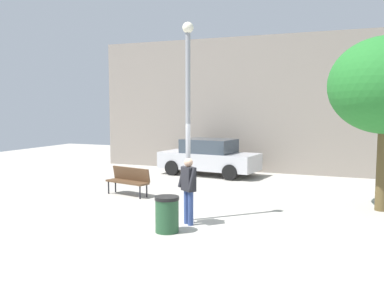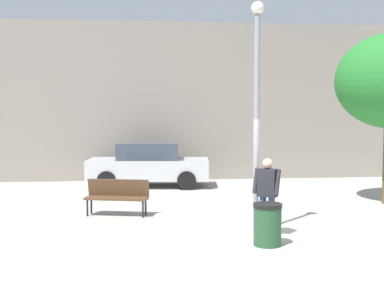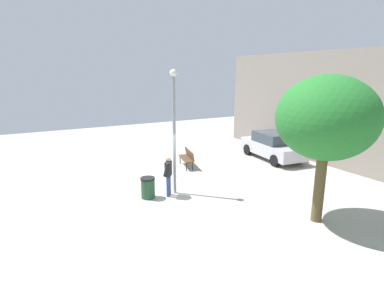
{
  "view_description": "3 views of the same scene",
  "coord_description": "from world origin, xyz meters",
  "px_view_note": "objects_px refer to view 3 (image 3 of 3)",
  "views": [
    {
      "loc": [
        4.44,
        -10.37,
        2.95
      ],
      "look_at": [
        -0.26,
        0.81,
        1.63
      ],
      "focal_mm": 41.42,
      "sensor_mm": 36.0,
      "label": 1
    },
    {
      "loc": [
        -2.65,
        -11.48,
        2.71
      ],
      "look_at": [
        -1.29,
        1.15,
        1.65
      ],
      "focal_mm": 49.89,
      "sensor_mm": 36.0,
      "label": 2
    },
    {
      "loc": [
        11.34,
        -5.44,
        4.93
      ],
      "look_at": [
        0.07,
        0.71,
        1.6
      ],
      "focal_mm": 29.83,
      "sensor_mm": 36.0,
      "label": 3
    }
  ],
  "objects_px": {
    "person_by_lamppost": "(168,173)",
    "trash_bin": "(148,188)",
    "plaza_tree": "(327,119)",
    "lamppost": "(174,123)",
    "park_bench": "(188,157)",
    "parked_car_silver": "(272,146)"
  },
  "relations": [
    {
      "from": "person_by_lamppost",
      "to": "trash_bin",
      "type": "xyz_separation_m",
      "value": [
        -0.19,
        -0.82,
        -0.54
      ]
    },
    {
      "from": "trash_bin",
      "to": "plaza_tree",
      "type": "bearing_deg",
      "value": 42.77
    },
    {
      "from": "lamppost",
      "to": "park_bench",
      "type": "bearing_deg",
      "value": 144.26
    },
    {
      "from": "plaza_tree",
      "to": "person_by_lamppost",
      "type": "bearing_deg",
      "value": -141.97
    },
    {
      "from": "lamppost",
      "to": "person_by_lamppost",
      "type": "relative_size",
      "value": 3.01
    },
    {
      "from": "plaza_tree",
      "to": "lamppost",
      "type": "bearing_deg",
      "value": -145.99
    },
    {
      "from": "lamppost",
      "to": "plaza_tree",
      "type": "xyz_separation_m",
      "value": [
        4.62,
        3.12,
        0.54
      ]
    },
    {
      "from": "person_by_lamppost",
      "to": "park_bench",
      "type": "xyz_separation_m",
      "value": [
        -3.27,
        2.6,
        -0.42
      ]
    },
    {
      "from": "park_bench",
      "to": "plaza_tree",
      "type": "distance_m",
      "value": 8.31
    },
    {
      "from": "parked_car_silver",
      "to": "lamppost",
      "type": "bearing_deg",
      "value": -73.44
    },
    {
      "from": "lamppost",
      "to": "parked_car_silver",
      "type": "xyz_separation_m",
      "value": [
        -2.17,
        7.3,
        -2.18
      ]
    },
    {
      "from": "person_by_lamppost",
      "to": "park_bench",
      "type": "relative_size",
      "value": 1.0
    },
    {
      "from": "parked_car_silver",
      "to": "person_by_lamppost",
      "type": "bearing_deg",
      "value": -73.04
    },
    {
      "from": "lamppost",
      "to": "plaza_tree",
      "type": "bearing_deg",
      "value": 34.01
    },
    {
      "from": "person_by_lamppost",
      "to": "plaza_tree",
      "type": "relative_size",
      "value": 0.34
    },
    {
      "from": "parked_car_silver",
      "to": "trash_bin",
      "type": "xyz_separation_m",
      "value": [
        2.14,
        -8.48,
        -0.35
      ]
    },
    {
      "from": "park_bench",
      "to": "parked_car_silver",
      "type": "height_order",
      "value": "parked_car_silver"
    },
    {
      "from": "plaza_tree",
      "to": "trash_bin",
      "type": "height_order",
      "value": "plaza_tree"
    },
    {
      "from": "plaza_tree",
      "to": "parked_car_silver",
      "type": "distance_m",
      "value": 8.43
    },
    {
      "from": "lamppost",
      "to": "park_bench",
      "type": "relative_size",
      "value": 3.01
    },
    {
      "from": "person_by_lamppost",
      "to": "parked_car_silver",
      "type": "bearing_deg",
      "value": 106.96
    },
    {
      "from": "parked_car_silver",
      "to": "trash_bin",
      "type": "distance_m",
      "value": 8.76
    }
  ]
}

